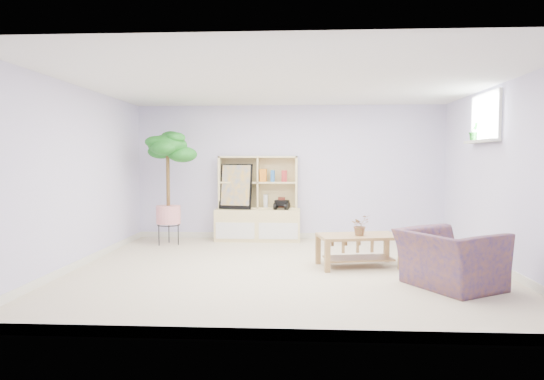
# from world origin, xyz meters

# --- Properties ---
(floor) EXTENTS (5.50, 5.00, 0.01)m
(floor) POSITION_xyz_m (0.00, 0.00, 0.00)
(floor) COLOR beige
(floor) RESTS_ON ground
(ceiling) EXTENTS (5.50, 5.00, 0.01)m
(ceiling) POSITION_xyz_m (0.00, 0.00, 2.40)
(ceiling) COLOR white
(ceiling) RESTS_ON walls
(walls) EXTENTS (5.51, 5.01, 2.40)m
(walls) POSITION_xyz_m (0.00, 0.00, 1.20)
(walls) COLOR silver
(walls) RESTS_ON floor
(baseboard) EXTENTS (5.50, 5.00, 0.10)m
(baseboard) POSITION_xyz_m (0.00, 0.00, 0.05)
(baseboard) COLOR silver
(baseboard) RESTS_ON floor
(window) EXTENTS (0.10, 0.98, 0.68)m
(window) POSITION_xyz_m (2.73, 0.60, 2.00)
(window) COLOR white
(window) RESTS_ON walls
(window_sill) EXTENTS (0.14, 1.00, 0.04)m
(window_sill) POSITION_xyz_m (2.67, 0.60, 1.68)
(window_sill) COLOR silver
(window_sill) RESTS_ON walls
(storage_unit) EXTENTS (1.49, 0.50, 1.49)m
(storage_unit) POSITION_xyz_m (-0.55, 2.24, 0.74)
(storage_unit) COLOR #DAC589
(storage_unit) RESTS_ON floor
(poster) EXTENTS (0.59, 0.23, 0.80)m
(poster) POSITION_xyz_m (-0.94, 2.20, 0.96)
(poster) COLOR #FFB20F
(poster) RESTS_ON storage_unit
(toy_truck) EXTENTS (0.39, 0.30, 0.19)m
(toy_truck) POSITION_xyz_m (-0.13, 2.17, 0.65)
(toy_truck) COLOR black
(toy_truck) RESTS_ON storage_unit
(coffee_table) EXTENTS (1.14, 0.77, 0.43)m
(coffee_table) POSITION_xyz_m (0.96, 0.21, 0.21)
(coffee_table) COLOR olive
(coffee_table) RESTS_ON floor
(table_plant) EXTENTS (0.32, 0.31, 0.27)m
(table_plant) POSITION_xyz_m (0.98, 0.17, 0.56)
(table_plant) COLOR #1F7118
(table_plant) RESTS_ON coffee_table
(floor_tree) EXTENTS (0.87, 0.87, 1.92)m
(floor_tree) POSITION_xyz_m (-2.02, 1.74, 0.96)
(floor_tree) COLOR #1A5C18
(floor_tree) RESTS_ON floor
(armchair) EXTENTS (1.24, 1.29, 0.73)m
(armchair) POSITION_xyz_m (1.85, -0.79, 0.37)
(armchair) COLOR navy
(armchair) RESTS_ON floor
(sill_plant) EXTENTS (0.16, 0.14, 0.26)m
(sill_plant) POSITION_xyz_m (2.67, 0.88, 1.83)
(sill_plant) COLOR #1A5C18
(sill_plant) RESTS_ON window_sill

